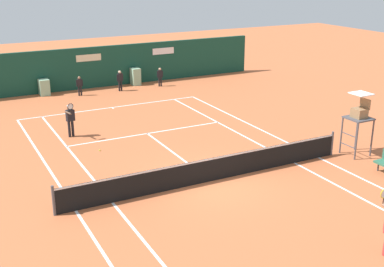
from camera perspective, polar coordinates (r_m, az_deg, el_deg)
ground_plane at (r=19.87m, az=1.43°, el=-4.80°), size 80.00×80.00×0.01m
tennis_net at (r=19.21m, az=2.27°, el=-4.02°), size 12.10×0.10×1.07m
sponsor_back_wall at (r=34.16m, az=-12.03°, el=7.19°), size 25.00×1.02×2.73m
umpire_chair at (r=22.60m, az=18.45°, el=1.99°), size 1.00×1.00×2.76m
player_on_baseline at (r=24.63m, az=-13.66°, el=1.74°), size 0.51×0.76×1.81m
ball_kid_centre_post at (r=33.20m, az=-8.18°, el=6.12°), size 0.45×0.22×1.35m
ball_kid_right_post at (r=34.23m, az=-3.65°, el=6.57°), size 0.42×0.19×1.27m
ball_kid_left_post at (r=32.45m, az=-12.65°, el=5.44°), size 0.41×0.20×1.24m
tennis_ball_by_sideline at (r=22.78m, az=-10.43°, el=-1.88°), size 0.07×0.07×0.07m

